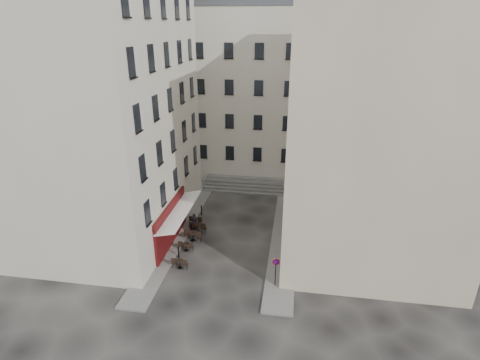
% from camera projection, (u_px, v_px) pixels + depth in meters
% --- Properties ---
extents(ground, '(90.00, 90.00, 0.00)m').
position_uv_depth(ground, '(223.00, 254.00, 28.85)').
color(ground, black).
rests_on(ground, ground).
extents(sidewalk_left, '(2.00, 22.00, 0.12)m').
position_uv_depth(sidewalk_left, '(182.00, 224.00, 33.12)').
color(sidewalk_left, slate).
rests_on(sidewalk_left, ground).
extents(sidewalk_right, '(2.00, 18.00, 0.12)m').
position_uv_depth(sidewalk_right, '(284.00, 238.00, 30.92)').
color(sidewalk_right, slate).
rests_on(sidewalk_right, ground).
extents(building_left, '(12.20, 16.20, 20.60)m').
position_uv_depth(building_left, '(96.00, 109.00, 29.10)').
color(building_left, beige).
rests_on(building_left, ground).
extents(building_right, '(12.20, 14.20, 18.60)m').
position_uv_depth(building_right, '(373.00, 131.00, 26.95)').
color(building_right, tan).
rests_on(building_right, ground).
extents(building_back, '(18.20, 10.20, 18.60)m').
position_uv_depth(building_back, '(246.00, 91.00, 42.71)').
color(building_back, beige).
rests_on(building_back, ground).
extents(cafe_storefront, '(1.74, 7.30, 3.50)m').
position_uv_depth(cafe_storefront, '(172.00, 222.00, 29.65)').
color(cafe_storefront, '#480A0F').
rests_on(cafe_storefront, ground).
extents(stone_steps, '(9.00, 3.15, 0.80)m').
position_uv_depth(stone_steps, '(246.00, 185.00, 40.16)').
color(stone_steps, '#5A5755').
rests_on(stone_steps, ground).
extents(bollard_near, '(0.12, 0.12, 0.98)m').
position_uv_depth(bollard_near, '(178.00, 252.00, 28.20)').
color(bollard_near, black).
rests_on(bollard_near, ground).
extents(bollard_mid, '(0.12, 0.12, 0.98)m').
position_uv_depth(bollard_mid, '(191.00, 229.00, 31.39)').
color(bollard_mid, black).
rests_on(bollard_mid, ground).
extents(bollard_far, '(0.12, 0.12, 0.98)m').
position_uv_depth(bollard_far, '(201.00, 210.00, 34.58)').
color(bollard_far, black).
rests_on(bollard_far, ground).
extents(no_parking_sign, '(0.51, 0.10, 2.25)m').
position_uv_depth(no_parking_sign, '(276.00, 267.00, 24.68)').
color(no_parking_sign, black).
rests_on(no_parking_sign, ground).
extents(bistro_table_a, '(1.18, 0.56, 0.83)m').
position_uv_depth(bistro_table_a, '(180.00, 263.00, 27.06)').
color(bistro_table_a, black).
rests_on(bistro_table_a, ground).
extents(bistro_table_b, '(1.20, 0.56, 0.84)m').
position_uv_depth(bistro_table_b, '(186.00, 246.00, 29.12)').
color(bistro_table_b, black).
rests_on(bistro_table_b, ground).
extents(bistro_table_c, '(1.43, 0.67, 1.00)m').
position_uv_depth(bistro_table_c, '(193.00, 235.00, 30.44)').
color(bistro_table_c, black).
rests_on(bistro_table_c, ground).
extents(bistro_table_d, '(1.43, 0.67, 1.01)m').
position_uv_depth(bistro_table_d, '(198.00, 227.00, 31.63)').
color(bistro_table_d, black).
rests_on(bistro_table_d, ground).
extents(bistro_table_e, '(1.17, 0.55, 0.82)m').
position_uv_depth(bistro_table_e, '(196.00, 221.00, 32.92)').
color(bistro_table_e, black).
rests_on(bistro_table_e, ground).
extents(pedestrian, '(0.67, 0.58, 1.55)m').
position_uv_depth(pedestrian, '(194.00, 222.00, 32.02)').
color(pedestrian, '#232228').
rests_on(pedestrian, ground).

